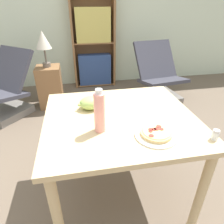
# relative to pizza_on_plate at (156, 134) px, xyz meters

# --- Properties ---
(ground_plane) EXTENTS (14.00, 14.00, 0.00)m
(ground_plane) POSITION_rel_pizza_on_plate_xyz_m (-0.26, 0.32, -0.76)
(ground_plane) COLOR brown
(wall_back) EXTENTS (8.00, 0.05, 2.60)m
(wall_back) POSITION_rel_pizza_on_plate_xyz_m (-0.26, 2.95, 0.54)
(wall_back) COLOR silver
(wall_back) RESTS_ON ground_plane
(dining_table) EXTENTS (1.03, 0.93, 0.75)m
(dining_table) POSITION_rel_pizza_on_plate_xyz_m (-0.15, 0.26, -0.12)
(dining_table) COLOR #D1B27F
(dining_table) RESTS_ON ground_plane
(pizza_on_plate) EXTENTS (0.25, 0.25, 0.04)m
(pizza_on_plate) POSITION_rel_pizza_on_plate_xyz_m (0.00, 0.00, 0.00)
(pizza_on_plate) COLOR white
(pizza_on_plate) RESTS_ON dining_table
(grape_bunch) EXTENTS (0.17, 0.12, 0.09)m
(grape_bunch) POSITION_rel_pizza_on_plate_xyz_m (-0.35, 0.41, 0.03)
(grape_bunch) COLOR #A8CC66
(grape_bunch) RESTS_ON dining_table
(drink_bottle) EXTENTS (0.07, 0.07, 0.27)m
(drink_bottle) POSITION_rel_pizza_on_plate_xyz_m (-0.31, 0.12, 0.11)
(drink_bottle) COLOR pink
(drink_bottle) RESTS_ON dining_table
(salt_shaker) EXTENTS (0.04, 0.04, 0.06)m
(salt_shaker) POSITION_rel_pizza_on_plate_xyz_m (0.32, -0.09, 0.02)
(salt_shaker) COLOR white
(salt_shaker) RESTS_ON dining_table
(lounge_chair_near) EXTENTS (0.92, 0.99, 0.88)m
(lounge_chair_near) POSITION_rel_pizza_on_plate_xyz_m (-1.43, 1.89, -0.48)
(lounge_chair_near) COLOR slate
(lounge_chair_near) RESTS_ON ground_plane
(lounge_chair_far) EXTENTS (0.73, 0.84, 0.88)m
(lounge_chair_far) POSITION_rel_pizza_on_plate_xyz_m (0.87, 1.96, -0.48)
(lounge_chair_far) COLOR slate
(lounge_chair_far) RESTS_ON ground_plane
(bookshelf) EXTENTS (0.75, 0.26, 1.58)m
(bookshelf) POSITION_rel_pizza_on_plate_xyz_m (-0.07, 2.79, -0.04)
(bookshelf) COLOR brown
(bookshelf) RESTS_ON ground_plane
(side_table) EXTENTS (0.34, 0.34, 0.61)m
(side_table) POSITION_rel_pizza_on_plate_xyz_m (-0.82, 2.04, -0.46)
(side_table) COLOR brown
(side_table) RESTS_ON ground_plane
(table_lamp) EXTENTS (0.21, 0.21, 0.48)m
(table_lamp) POSITION_rel_pizza_on_plate_xyz_m (-0.82, 2.04, 0.19)
(table_lamp) COLOR #665B51
(table_lamp) RESTS_ON side_table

